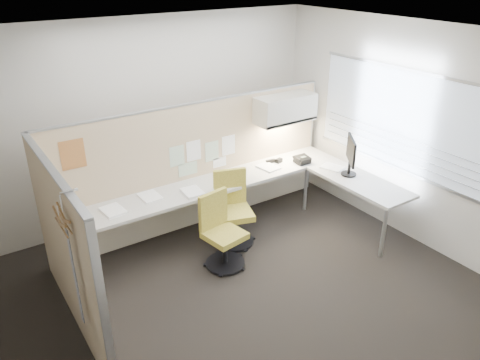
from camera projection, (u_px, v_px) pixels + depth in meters
floor at (226, 295)px, 5.28m from camera, size 5.50×4.50×0.01m
ceiling at (222, 39)px, 4.07m from camera, size 5.50×4.50×0.01m
wall_back at (136, 124)px, 6.37m from camera, size 5.50×0.02×2.80m
wall_front at (410, 311)px, 2.99m from camera, size 5.50×0.02×2.80m
wall_right at (403, 132)px, 6.06m from camera, size 0.02×4.50×2.80m
window_pane at (404, 121)px, 5.98m from camera, size 0.01×2.80×1.30m
partition_back at (196, 166)px, 6.38m from camera, size 4.10×0.06×1.75m
partition_left at (66, 251)px, 4.52m from camera, size 0.06×2.20×1.75m
desk at (239, 190)px, 6.33m from camera, size 4.00×2.07×0.73m
overhead_bin at (285, 109)px, 6.63m from camera, size 0.90×0.36×0.38m
task_light_strip at (285, 123)px, 6.72m from camera, size 0.60×0.06×0.02m
pinned_papers at (202, 155)px, 6.33m from camera, size 1.01×0.00×0.47m
poster at (73, 155)px, 5.32m from camera, size 0.28×0.00×0.35m
chair_left at (221, 233)px, 5.65m from camera, size 0.50×0.51×0.92m
chair_right at (233, 211)px, 6.11m from camera, size 0.57×0.58×0.97m
monitor at (351, 154)px, 6.32m from camera, size 0.33×0.43×0.53m
phone at (302, 160)px, 6.81m from camera, size 0.22×0.21×0.12m
stapler at (270, 161)px, 6.83m from camera, size 0.14×0.06×0.05m
tape_dispenser at (279, 161)px, 6.84m from camera, size 0.11×0.08×0.06m
coat_hook at (65, 232)px, 3.80m from camera, size 0.18×0.41×1.25m
paper_stack_0 at (113, 211)px, 5.51m from camera, size 0.26×0.32×0.03m
paper_stack_1 at (150, 197)px, 5.85m from camera, size 0.24×0.31×0.02m
paper_stack_2 at (193, 192)px, 5.93m from camera, size 0.25×0.31×0.04m
paper_stack_3 at (225, 177)px, 6.36m from camera, size 0.26×0.32×0.02m
paper_stack_4 at (268, 167)px, 6.67m from camera, size 0.27×0.33×0.02m
paper_stack_5 at (332, 167)px, 6.66m from camera, size 0.32×0.36×0.02m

